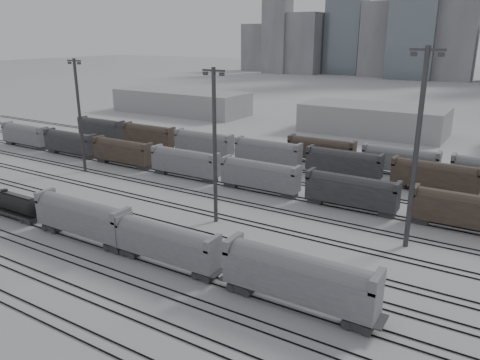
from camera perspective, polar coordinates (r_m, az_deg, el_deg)
The scene contains 15 objects.
ground at distance 66.76m, azimuth -17.57°, elevation -7.72°, with size 900.00×900.00×0.00m, color silver.
tracks at distance 78.16m, azimuth -7.97°, elevation -3.26°, with size 220.00×71.50×0.16m.
tank_car_b at distance 82.07m, azimuth -26.62°, elevation -2.29°, with size 16.56×2.76×4.09m.
hopper_car_a at distance 67.92m, azimuth -18.69°, elevation -4.18°, with size 15.88×3.16×5.68m.
hopper_car_b at distance 58.01m, azimuth -9.02°, elevation -7.46°, with size 14.63×2.91×5.23m.
hopper_car_c at distance 49.24m, azimuth 7.16°, elevation -11.54°, with size 16.67×3.31×5.96m.
light_mast_b at distance 100.21m, azimuth -18.99°, elevation 7.69°, with size 3.67×0.59×22.92m.
light_mast_c at distance 68.20m, azimuth -3.11°, elevation 4.49°, with size 3.68×0.59×23.03m.
light_mast_d at distance 63.28m, azimuth 20.75°, elevation 3.90°, with size 4.18×0.67×26.14m.
bg_string_near at distance 84.35m, azimuth 2.44°, elevation 0.40°, with size 151.00×3.00×5.60m.
bg_string_mid at distance 94.59m, azimuth 12.51°, elevation 1.87°, with size 151.00×3.00×5.60m.
bg_string_far at distance 98.41m, azimuth 23.72°, elevation 1.40°, with size 66.00×3.00×5.60m.
warehouse_left at distance 172.81m, azimuth -7.21°, elevation 9.44°, with size 50.00×18.00×8.00m, color #979799.
warehouse_mid at distance 140.60m, azimuth 15.91°, elevation 7.12°, with size 40.00×18.00×8.00m, color #979799.
skyline at distance 320.73m, azimuth 26.26°, elevation 16.97°, with size 316.00×22.40×95.00m.
Camera 1 is at (47.12, -38.59, 27.35)m, focal length 35.00 mm.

